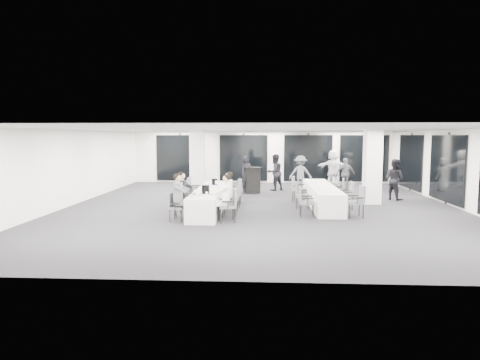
% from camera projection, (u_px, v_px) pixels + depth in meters
% --- Properties ---
extents(room, '(14.04, 16.04, 2.84)m').
position_uv_depth(room, '(284.00, 167.00, 16.42)').
color(room, black).
rests_on(room, ground).
extents(column_left, '(0.60, 0.60, 2.80)m').
position_uv_depth(column_left, '(197.00, 162.00, 18.70)').
color(column_left, silver).
rests_on(column_left, floor).
extents(column_right, '(0.60, 0.60, 2.80)m').
position_uv_depth(column_right, '(372.00, 167.00, 16.13)').
color(column_right, silver).
rests_on(column_right, floor).
extents(banquet_table_main, '(0.90, 5.00, 0.75)m').
position_uv_depth(banquet_table_main, '(210.00, 200.00, 14.76)').
color(banquet_table_main, white).
rests_on(banquet_table_main, floor).
extents(banquet_table_side, '(0.90, 5.00, 0.75)m').
position_uv_depth(banquet_table_side, '(322.00, 196.00, 15.63)').
color(banquet_table_side, white).
rests_on(banquet_table_side, floor).
extents(cocktail_table, '(0.84, 0.84, 1.16)m').
position_uv_depth(cocktail_table, '(252.00, 180.00, 19.11)').
color(cocktail_table, black).
rests_on(cocktail_table, floor).
extents(chair_main_left_near, '(0.50, 0.53, 0.86)m').
position_uv_depth(chair_main_left_near, '(175.00, 205.00, 12.92)').
color(chair_main_left_near, '#4A4C50').
rests_on(chair_main_left_near, floor).
extents(chair_main_left_second, '(0.56, 0.58, 0.91)m').
position_uv_depth(chair_main_left_second, '(179.00, 201.00, 13.54)').
color(chair_main_left_second, '#4A4C50').
rests_on(chair_main_left_second, floor).
extents(chair_main_left_mid, '(0.52, 0.57, 0.94)m').
position_uv_depth(chair_main_left_mid, '(184.00, 196.00, 14.40)').
color(chair_main_left_mid, '#4A4C50').
rests_on(chair_main_left_mid, floor).
extents(chair_main_left_fourth, '(0.52, 0.58, 0.98)m').
position_uv_depth(chair_main_left_fourth, '(189.00, 192.00, 15.31)').
color(chair_main_left_fourth, '#4A4C50').
rests_on(chair_main_left_fourth, floor).
extents(chair_main_left_far, '(0.52, 0.58, 1.00)m').
position_uv_depth(chair_main_left_far, '(193.00, 188.00, 16.27)').
color(chair_main_left_far, '#4A4C50').
rests_on(chair_main_left_far, floor).
extents(chair_main_right_near, '(0.60, 0.63, 1.00)m').
position_uv_depth(chair_main_right_near, '(230.00, 203.00, 12.79)').
color(chair_main_right_near, '#4A4C50').
rests_on(chair_main_right_near, floor).
extents(chair_main_right_second, '(0.47, 0.52, 0.88)m').
position_uv_depth(chair_main_right_second, '(232.00, 201.00, 13.61)').
color(chair_main_right_second, '#4A4C50').
rests_on(chair_main_right_second, floor).
extents(chair_main_right_mid, '(0.51, 0.54, 0.86)m').
position_uv_depth(chair_main_right_mid, '(233.00, 198.00, 14.43)').
color(chair_main_right_mid, '#4A4C50').
rests_on(chair_main_right_mid, floor).
extents(chair_main_right_fourth, '(0.58, 0.62, 0.99)m').
position_uv_depth(chair_main_right_fourth, '(236.00, 191.00, 15.44)').
color(chair_main_right_fourth, '#4A4C50').
rests_on(chair_main_right_fourth, floor).
extents(chair_main_right_far, '(0.55, 0.58, 0.94)m').
position_uv_depth(chair_main_right_far, '(237.00, 189.00, 16.26)').
color(chair_main_right_far, '#4A4C50').
rests_on(chair_main_right_far, floor).
extents(chair_side_left_near, '(0.49, 0.55, 0.96)m').
position_uv_depth(chair_side_left_near, '(304.00, 200.00, 13.57)').
color(chair_side_left_near, '#4A4C50').
rests_on(chair_side_left_near, floor).
extents(chair_side_left_mid, '(0.50, 0.55, 0.94)m').
position_uv_depth(chair_side_left_mid, '(300.00, 193.00, 15.15)').
color(chair_side_left_mid, '#4A4C50').
rests_on(chair_side_left_mid, floor).
extents(chair_side_left_far, '(0.59, 0.62, 0.98)m').
position_uv_depth(chair_side_left_far, '(297.00, 187.00, 16.74)').
color(chair_side_left_far, '#4A4C50').
rests_on(chair_side_left_far, floor).
extents(chair_side_right_near, '(0.54, 0.60, 1.00)m').
position_uv_depth(chair_side_right_near, '(358.00, 199.00, 13.49)').
color(chair_side_right_near, '#4A4C50').
rests_on(chair_side_right_near, floor).
extents(chair_side_right_mid, '(0.50, 0.56, 0.96)m').
position_uv_depth(chair_side_right_mid, '(348.00, 193.00, 15.03)').
color(chair_side_right_mid, '#4A4C50').
rests_on(chair_side_right_mid, floor).
extents(chair_side_right_far, '(0.53, 0.57, 0.91)m').
position_uv_depth(chair_side_right_far, '(340.00, 189.00, 16.58)').
color(chair_side_right_far, '#4A4C50').
rests_on(chair_side_right_far, floor).
extents(seated_guest_a, '(0.50, 0.38, 1.44)m').
position_uv_depth(seated_guest_a, '(180.00, 194.00, 12.87)').
color(seated_guest_a, '#5A5C61').
rests_on(seated_guest_a, floor).
extents(seated_guest_b, '(0.50, 0.38, 1.44)m').
position_uv_depth(seated_guest_b, '(184.00, 192.00, 13.52)').
color(seated_guest_b, black).
rests_on(seated_guest_b, floor).
extents(seated_guest_c, '(0.50, 0.38, 1.44)m').
position_uv_depth(seated_guest_c, '(224.00, 195.00, 12.75)').
color(seated_guest_c, white).
rests_on(seated_guest_c, floor).
extents(seated_guest_d, '(0.50, 0.38, 1.44)m').
position_uv_depth(seated_guest_d, '(227.00, 191.00, 13.59)').
color(seated_guest_d, white).
rests_on(seated_guest_d, floor).
extents(standing_guest_a, '(0.89, 0.87, 1.90)m').
position_uv_depth(standing_guest_a, '(247.00, 172.00, 18.99)').
color(standing_guest_a, black).
rests_on(standing_guest_a, floor).
extents(standing_guest_b, '(1.09, 1.01, 1.93)m').
position_uv_depth(standing_guest_b, '(275.00, 170.00, 20.01)').
color(standing_guest_b, black).
rests_on(standing_guest_b, floor).
extents(standing_guest_c, '(1.28, 0.78, 1.86)m').
position_uv_depth(standing_guest_c, '(301.00, 171.00, 19.87)').
color(standing_guest_c, '#5A5C61').
rests_on(standing_guest_c, floor).
extents(standing_guest_d, '(1.09, 0.72, 1.72)m').
position_uv_depth(standing_guest_d, '(345.00, 172.00, 20.31)').
color(standing_guest_d, '#5A5C61').
rests_on(standing_guest_d, floor).
extents(standing_guest_e, '(0.71, 0.95, 1.76)m').
position_uv_depth(standing_guest_e, '(374.00, 172.00, 20.15)').
color(standing_guest_e, white).
rests_on(standing_guest_e, floor).
extents(standing_guest_f, '(2.07, 1.43, 2.10)m').
position_uv_depth(standing_guest_f, '(333.00, 165.00, 21.96)').
color(standing_guest_f, white).
rests_on(standing_guest_f, floor).
extents(standing_guest_g, '(0.78, 0.66, 1.96)m').
position_uv_depth(standing_guest_g, '(200.00, 166.00, 22.09)').
color(standing_guest_g, '#5A5C61').
rests_on(standing_guest_g, floor).
extents(standing_guest_h, '(0.99, 1.05, 1.87)m').
position_uv_depth(standing_guest_h, '(395.00, 177.00, 17.11)').
color(standing_guest_h, black).
rests_on(standing_guest_h, floor).
extents(ice_bucket_near, '(0.24, 0.24, 0.28)m').
position_uv_depth(ice_bucket_near, '(206.00, 189.00, 13.50)').
color(ice_bucket_near, black).
rests_on(ice_bucket_near, banquet_table_main).
extents(ice_bucket_far, '(0.21, 0.21, 0.24)m').
position_uv_depth(ice_bucket_far, '(215.00, 182.00, 15.88)').
color(ice_bucket_far, black).
rests_on(ice_bucket_far, banquet_table_main).
extents(water_bottle_a, '(0.07, 0.07, 0.22)m').
position_uv_depth(water_bottle_a, '(194.00, 193.00, 12.81)').
color(water_bottle_a, silver).
rests_on(water_bottle_a, banquet_table_main).
extents(water_bottle_b, '(0.08, 0.08, 0.24)m').
position_uv_depth(water_bottle_b, '(216.00, 184.00, 15.13)').
color(water_bottle_b, silver).
rests_on(water_bottle_b, banquet_table_main).
extents(water_bottle_c, '(0.08, 0.08, 0.24)m').
position_uv_depth(water_bottle_c, '(217.00, 179.00, 16.82)').
color(water_bottle_c, silver).
rests_on(water_bottle_c, banquet_table_main).
extents(plate_a, '(0.20, 0.20, 0.03)m').
position_uv_depth(plate_a, '(201.00, 196.00, 12.99)').
color(plate_a, white).
rests_on(plate_a, banquet_table_main).
extents(plate_b, '(0.22, 0.22, 0.03)m').
position_uv_depth(plate_b, '(210.00, 194.00, 13.25)').
color(plate_b, white).
rests_on(plate_b, banquet_table_main).
extents(plate_c, '(0.20, 0.20, 0.03)m').
position_uv_depth(plate_c, '(209.00, 191.00, 14.01)').
color(plate_c, white).
rests_on(plate_c, banquet_table_main).
extents(wine_glass, '(0.08, 0.08, 0.21)m').
position_uv_depth(wine_glass, '(207.00, 193.00, 12.41)').
color(wine_glass, silver).
rests_on(wine_glass, banquet_table_main).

